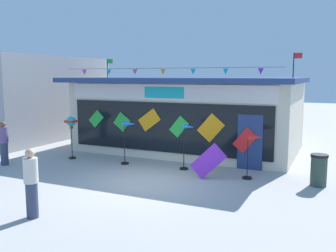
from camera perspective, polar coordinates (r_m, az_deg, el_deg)
ground_plane at (r=12.05m, az=-3.26°, el=-8.55°), size 80.00×80.00×0.00m
kite_shop_building at (r=17.12m, az=3.30°, el=1.97°), size 9.86×6.16×4.30m
wind_spinner_far_left at (r=15.56m, az=-14.64°, el=0.30°), size 0.40×0.40×1.74m
wind_spinner_left at (r=14.15m, az=-6.12°, el=-1.02°), size 0.64×0.31×1.68m
wind_spinner_center_left at (r=13.31m, az=2.92°, el=-2.35°), size 0.55×0.31×1.66m
wind_spinner_center_right at (r=12.36m, az=12.94°, el=-2.96°), size 0.63×0.31×1.53m
person_near_camera at (r=9.46m, az=-20.25°, el=-8.19°), size 0.34×0.34×1.68m
person_mid_plaza at (r=15.37m, az=-23.91°, el=-2.26°), size 0.47×0.44×1.68m
trash_bin at (r=12.36m, az=22.13°, el=-6.28°), size 0.52×0.52×0.99m
display_kite_on_ground at (r=12.29m, az=6.21°, el=-5.37°), size 1.20×0.30×1.20m
neighbour_building at (r=22.12m, az=-20.92°, el=4.14°), size 5.60×7.99×4.38m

